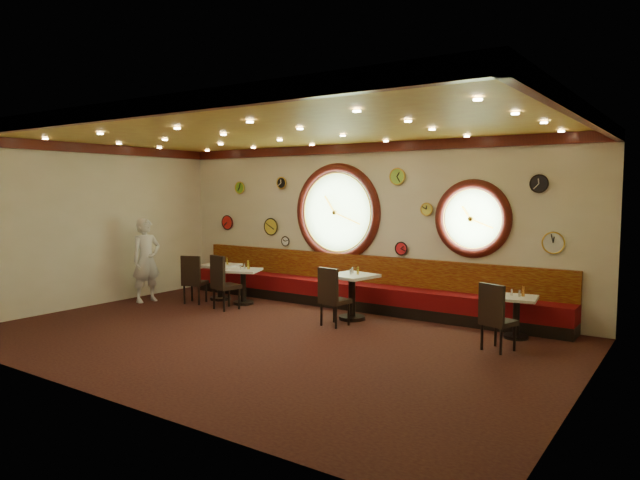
{
  "coord_description": "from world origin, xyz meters",
  "views": [
    {
      "loc": [
        5.59,
        -6.7,
        2.29
      ],
      "look_at": [
        0.47,
        0.8,
        1.5
      ],
      "focal_mm": 32.0,
      "sensor_mm": 36.0,
      "label": 1
    }
  ],
  "objects_px": {
    "condiment_a_pepper": "(220,262)",
    "condiment_c_bottle": "(358,271)",
    "table_c": "(352,291)",
    "condiment_d_salt": "(512,292)",
    "chair_c": "(332,293)",
    "waiter": "(146,260)",
    "condiment_a_bottle": "(227,261)",
    "table_a": "(220,277)",
    "chair_a": "(193,276)",
    "condiment_c_salt": "(353,271)",
    "chair_d": "(495,313)",
    "condiment_d_bottle": "(523,291)",
    "condiment_c_pepper": "(351,272)",
    "condiment_b_bottle": "(249,265)",
    "table_d": "(516,312)",
    "condiment_b_salt": "(245,266)",
    "chair_b": "(222,279)",
    "condiment_a_salt": "(217,261)",
    "table_b": "(243,282)",
    "condiment_d_pepper": "(519,293)",
    "condiment_b_pepper": "(240,267)"
  },
  "relations": [
    {
      "from": "condiment_a_pepper",
      "to": "condiment_c_bottle",
      "type": "xyz_separation_m",
      "value": [
        3.32,
        0.03,
        0.08
      ]
    },
    {
      "from": "table_c",
      "to": "condiment_d_salt",
      "type": "bearing_deg",
      "value": 7.95
    },
    {
      "from": "chair_c",
      "to": "waiter",
      "type": "xyz_separation_m",
      "value": [
        -4.33,
        -0.34,
        0.29
      ]
    },
    {
      "from": "condiment_a_bottle",
      "to": "table_c",
      "type": "bearing_deg",
      "value": -1.83
    },
    {
      "from": "table_a",
      "to": "waiter",
      "type": "relative_size",
      "value": 0.44
    },
    {
      "from": "condiment_d_salt",
      "to": "waiter",
      "type": "height_order",
      "value": "waiter"
    },
    {
      "from": "chair_a",
      "to": "condiment_c_salt",
      "type": "bearing_deg",
      "value": -7.62
    },
    {
      "from": "table_a",
      "to": "table_c",
      "type": "bearing_deg",
      "value": -0.4
    },
    {
      "from": "chair_d",
      "to": "condiment_d_bottle",
      "type": "xyz_separation_m",
      "value": [
        0.12,
        0.99,
        0.18
      ]
    },
    {
      "from": "condiment_c_pepper",
      "to": "condiment_b_bottle",
      "type": "relative_size",
      "value": 0.54
    },
    {
      "from": "chair_a",
      "to": "table_d",
      "type": "bearing_deg",
      "value": -10.82
    },
    {
      "from": "condiment_b_salt",
      "to": "condiment_c_bottle",
      "type": "distance_m",
      "value": 2.65
    },
    {
      "from": "chair_b",
      "to": "condiment_a_bottle",
      "type": "distance_m",
      "value": 1.03
    },
    {
      "from": "chair_c",
      "to": "waiter",
      "type": "relative_size",
      "value": 0.36
    },
    {
      "from": "chair_d",
      "to": "condiment_a_salt",
      "type": "bearing_deg",
      "value": -167.71
    },
    {
      "from": "chair_d",
      "to": "condiment_a_bottle",
      "type": "distance_m",
      "value": 5.87
    },
    {
      "from": "condiment_c_salt",
      "to": "waiter",
      "type": "relative_size",
      "value": 0.06
    },
    {
      "from": "table_b",
      "to": "condiment_c_salt",
      "type": "xyz_separation_m",
      "value": [
        2.48,
        0.15,
        0.42
      ]
    },
    {
      "from": "condiment_d_bottle",
      "to": "condiment_d_pepper",
      "type": "bearing_deg",
      "value": -119.38
    },
    {
      "from": "condiment_c_bottle",
      "to": "table_c",
      "type": "bearing_deg",
      "value": -154.29
    },
    {
      "from": "condiment_a_salt",
      "to": "table_d",
      "type": "bearing_deg",
      "value": 2.42
    },
    {
      "from": "table_c",
      "to": "chair_c",
      "type": "height_order",
      "value": "chair_c"
    },
    {
      "from": "condiment_b_pepper",
      "to": "condiment_b_bottle",
      "type": "relative_size",
      "value": 0.49
    },
    {
      "from": "table_b",
      "to": "condiment_d_pepper",
      "type": "distance_m",
      "value": 5.35
    },
    {
      "from": "table_b",
      "to": "chair_c",
      "type": "distance_m",
      "value": 2.58
    },
    {
      "from": "chair_a",
      "to": "chair_b",
      "type": "relative_size",
      "value": 0.93
    },
    {
      "from": "condiment_c_bottle",
      "to": "table_b",
      "type": "bearing_deg",
      "value": -177.78
    },
    {
      "from": "table_b",
      "to": "condiment_d_bottle",
      "type": "height_order",
      "value": "condiment_d_bottle"
    },
    {
      "from": "table_a",
      "to": "condiment_c_pepper",
      "type": "height_order",
      "value": "condiment_c_pepper"
    },
    {
      "from": "chair_c",
      "to": "condiment_c_pepper",
      "type": "xyz_separation_m",
      "value": [
        -0.0,
        0.62,
        0.29
      ]
    },
    {
      "from": "condiment_d_salt",
      "to": "condiment_c_salt",
      "type": "bearing_deg",
      "value": -174.11
    },
    {
      "from": "chair_d",
      "to": "condiment_b_bottle",
      "type": "relative_size",
      "value": 3.45
    },
    {
      "from": "chair_b",
      "to": "chair_d",
      "type": "bearing_deg",
      "value": 13.85
    },
    {
      "from": "condiment_d_salt",
      "to": "condiment_a_bottle",
      "type": "xyz_separation_m",
      "value": [
        -5.78,
        -0.28,
        0.11
      ]
    },
    {
      "from": "table_d",
      "to": "condiment_b_pepper",
      "type": "distance_m",
      "value": 5.34
    },
    {
      "from": "condiment_a_bottle",
      "to": "condiment_c_bottle",
      "type": "xyz_separation_m",
      "value": [
        3.19,
        -0.05,
        0.06
      ]
    },
    {
      "from": "table_b",
      "to": "condiment_b_salt",
      "type": "height_order",
      "value": "condiment_b_salt"
    },
    {
      "from": "condiment_c_salt",
      "to": "condiment_a_pepper",
      "type": "relative_size",
      "value": 0.9
    },
    {
      "from": "chair_a",
      "to": "condiment_d_pepper",
      "type": "distance_m",
      "value": 6.26
    },
    {
      "from": "condiment_b_pepper",
      "to": "chair_d",
      "type": "bearing_deg",
      "value": -4.98
    },
    {
      "from": "table_d",
      "to": "condiment_b_bottle",
      "type": "relative_size",
      "value": 3.84
    },
    {
      "from": "condiment_a_pepper",
      "to": "condiment_b_pepper",
      "type": "distance_m",
      "value": 0.71
    },
    {
      "from": "condiment_a_salt",
      "to": "chair_a",
      "type": "bearing_deg",
      "value": -90.74
    },
    {
      "from": "condiment_d_salt",
      "to": "waiter",
      "type": "bearing_deg",
      "value": -169.08
    },
    {
      "from": "chair_d",
      "to": "waiter",
      "type": "height_order",
      "value": "waiter"
    },
    {
      "from": "waiter",
      "to": "condiment_c_salt",
      "type": "bearing_deg",
      "value": -67.41
    },
    {
      "from": "condiment_b_salt",
      "to": "condiment_d_pepper",
      "type": "height_order",
      "value": "condiment_b_salt"
    },
    {
      "from": "condiment_d_bottle",
      "to": "condiment_b_bottle",
      "type": "bearing_deg",
      "value": -175.85
    },
    {
      "from": "table_a",
      "to": "condiment_d_bottle",
      "type": "height_order",
      "value": "condiment_d_bottle"
    },
    {
      "from": "chair_a",
      "to": "condiment_d_bottle",
      "type": "height_order",
      "value": "chair_a"
    }
  ]
}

